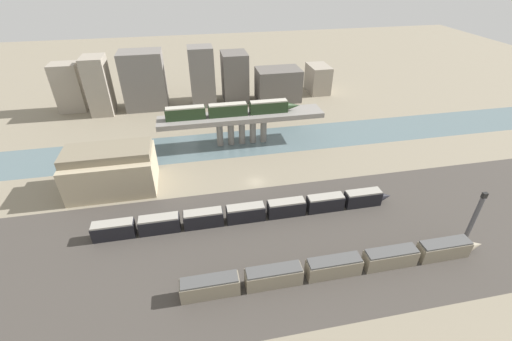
{
  "coord_description": "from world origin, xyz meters",
  "views": [
    {
      "loc": [
        -15.05,
        -76.1,
        54.11
      ],
      "look_at": [
        0.0,
        -0.38,
        4.06
      ],
      "focal_mm": 24.0,
      "sensor_mm": 36.0,
      "label": 1
    }
  ],
  "objects_px": {
    "train_on_bridge": "(232,110)",
    "train_yard_near": "(340,266)",
    "train_yard_mid": "(250,213)",
    "signal_tower": "(473,220)",
    "warehouse_building": "(111,170)"
  },
  "relations": [
    {
      "from": "train_on_bridge",
      "to": "train_yard_near",
      "type": "distance_m",
      "value": 59.72
    },
    {
      "from": "train_yard_mid",
      "to": "signal_tower",
      "type": "relative_size",
      "value": 5.19
    },
    {
      "from": "train_yard_near",
      "to": "signal_tower",
      "type": "relative_size",
      "value": 4.57
    },
    {
      "from": "train_yard_near",
      "to": "train_on_bridge",
      "type": "bearing_deg",
      "value": 102.76
    },
    {
      "from": "warehouse_building",
      "to": "signal_tower",
      "type": "distance_m",
      "value": 85.81
    },
    {
      "from": "train_yard_mid",
      "to": "warehouse_building",
      "type": "xyz_separation_m",
      "value": [
        -33.21,
        19.87,
        3.63
      ]
    },
    {
      "from": "train_on_bridge",
      "to": "signal_tower",
      "type": "xyz_separation_m",
      "value": [
        42.86,
        -55.12,
        -5.31
      ]
    },
    {
      "from": "train_yard_near",
      "to": "warehouse_building",
      "type": "distance_m",
      "value": 61.76
    },
    {
      "from": "train_on_bridge",
      "to": "train_yard_mid",
      "type": "bearing_deg",
      "value": -92.1
    },
    {
      "from": "train_yard_near",
      "to": "train_yard_mid",
      "type": "distance_m",
      "value": 24.08
    },
    {
      "from": "warehouse_building",
      "to": "signal_tower",
      "type": "height_order",
      "value": "signal_tower"
    },
    {
      "from": "train_on_bridge",
      "to": "train_yard_mid",
      "type": "relative_size",
      "value": 0.59
    },
    {
      "from": "warehouse_building",
      "to": "train_yard_mid",
      "type": "bearing_deg",
      "value": -30.89
    },
    {
      "from": "signal_tower",
      "to": "warehouse_building",
      "type": "bearing_deg",
      "value": 154.54
    },
    {
      "from": "train_yard_near",
      "to": "warehouse_building",
      "type": "xyz_separation_m",
      "value": [
        -47.61,
        39.17,
        3.65
      ]
    }
  ]
}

